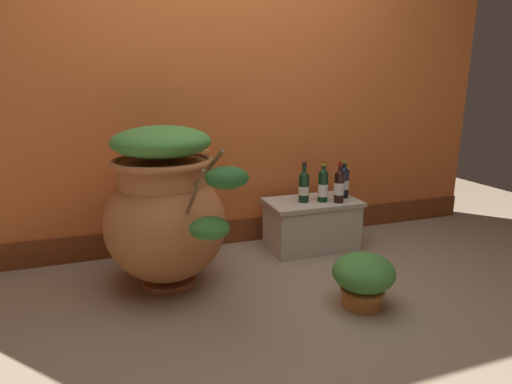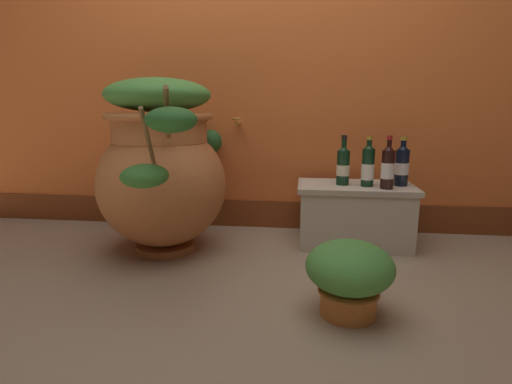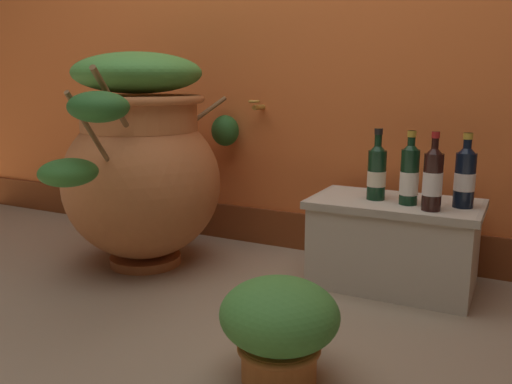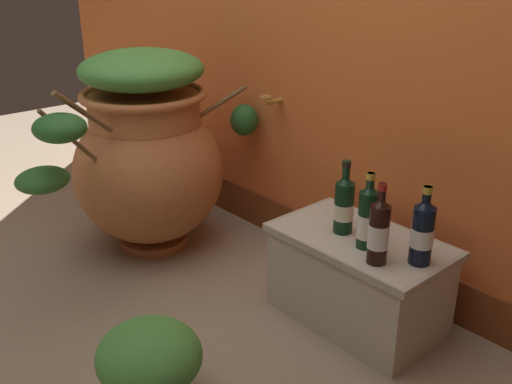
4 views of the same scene
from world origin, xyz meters
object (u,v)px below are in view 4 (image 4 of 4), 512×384
(wine_bottle_left, at_px, (423,230))
(wine_bottle_right, at_px, (379,230))
(wine_bottle_back, at_px, (368,216))
(potted_shrub, at_px, (150,364))
(wine_bottle_middle, at_px, (344,203))
(terracotta_urn, at_px, (147,154))

(wine_bottle_left, distance_m, wine_bottle_right, 0.15)
(wine_bottle_left, distance_m, wine_bottle_back, 0.20)
(wine_bottle_right, distance_m, potted_shrub, 0.87)
(wine_bottle_back, bearing_deg, wine_bottle_right, -32.64)
(wine_bottle_left, height_order, potted_shrub, wine_bottle_left)
(wine_bottle_middle, bearing_deg, wine_bottle_left, 2.64)
(terracotta_urn, xyz_separation_m, wine_bottle_right, (1.24, 0.15, 0.01))
(wine_bottle_left, bearing_deg, wine_bottle_middle, -177.36)
(terracotta_urn, bearing_deg, wine_bottle_middle, 13.53)
(wine_bottle_left, xyz_separation_m, wine_bottle_right, (-0.10, -0.11, -0.00))
(potted_shrub, bearing_deg, wine_bottle_right, 70.15)
(potted_shrub, bearing_deg, wine_bottle_left, 66.66)
(terracotta_urn, distance_m, wine_bottle_middle, 1.04)
(wine_bottle_middle, relative_size, potted_shrub, 0.85)
(terracotta_urn, distance_m, wine_bottle_left, 1.37)
(wine_bottle_middle, xyz_separation_m, wine_bottle_right, (0.23, -0.09, 0.00))
(wine_bottle_right, relative_size, potted_shrub, 0.86)
(wine_bottle_right, relative_size, wine_bottle_back, 1.02)
(terracotta_urn, bearing_deg, wine_bottle_right, 6.84)
(terracotta_urn, height_order, wine_bottle_left, terracotta_urn)
(wine_bottle_back, bearing_deg, potted_shrub, -102.17)
(terracotta_urn, height_order, wine_bottle_back, terracotta_urn)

